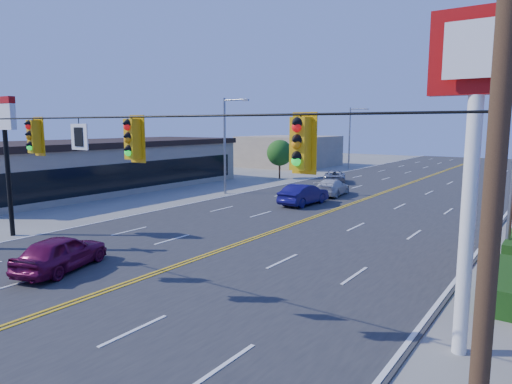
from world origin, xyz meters
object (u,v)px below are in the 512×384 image
Objects in this scene: car_blue at (304,195)px; car_white at (332,188)px; kfc_pylon at (475,114)px; car_magenta at (61,254)px; signal_span at (55,155)px; car_silver at (335,177)px; pizza_hut_sign at (5,137)px.

car_white is (-0.23, 5.19, -0.08)m from car_blue.
kfc_pylon is 15.46m from car_magenta.
kfc_pylon is 22.30m from car_blue.
car_white is (-13.96, 21.94, -5.37)m from kfc_pylon.
signal_span reaches higher than kfc_pylon.
car_silver is (-3.66, 13.09, -0.13)m from car_blue.
signal_span is 5.25× the size of car_white.
car_blue is (8.26, 16.75, -4.43)m from pizza_hut_sign.
kfc_pylon is 1.84× the size of car_white.
pizza_hut_sign is at bearing 159.81° from signal_span.
kfc_pylon reaches higher than car_magenta.
pizza_hut_sign is 1.48× the size of car_white.
car_magenta is at bearing 81.66° from car_white.
car_silver is (-3.02, 31.84, -0.09)m from car_magenta.
pizza_hut_sign is 1.63× the size of car_magenta.
signal_span is 5.80× the size of car_magenta.
car_white is at bearing -109.20° from car_magenta.
kfc_pylon is 26.56m from car_white.
car_white is 8.62m from car_silver.
car_white is (0.41, 23.94, -0.04)m from car_magenta.
signal_span is 5.31× the size of car_blue.
car_blue is (-2.62, 20.75, -4.13)m from signal_span.
car_magenta is 18.76m from car_blue.
pizza_hut_sign is 1.50× the size of car_blue.
car_magenta is at bearing -14.69° from pizza_hut_sign.
kfc_pylon is at bearing 115.13° from car_white.
car_magenta is (-14.38, -2.00, -5.33)m from kfc_pylon.
signal_span is 21.32m from car_blue.
kfc_pylon is 1.86× the size of car_blue.
car_white is (-2.84, 25.94, -4.21)m from signal_span.
pizza_hut_sign is 1.53× the size of car_silver.
car_blue reaches higher than car_silver.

